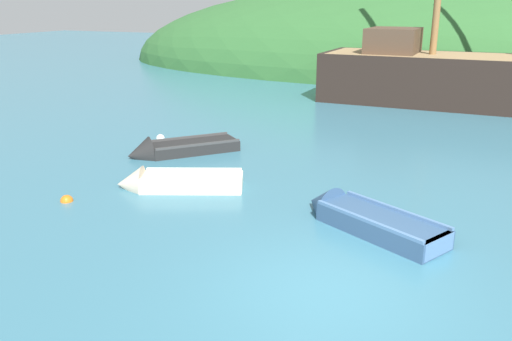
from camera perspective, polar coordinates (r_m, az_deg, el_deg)
The scene contains 8 objects.
ground_plane at distance 8.90m, azimuth 7.73°, elevation -12.63°, with size 120.00×120.00×0.00m, color teal.
shore_hill at distance 39.69m, azimuth 15.90°, elevation 10.55°, with size 42.79×21.15×11.39m, color #2D602D.
sailing_ship at distance 25.58m, azimuth 22.25°, elevation 8.31°, with size 16.26×4.16×13.55m.
rowboat_outer_left at distance 13.45m, azimuth -8.82°, elevation -1.46°, with size 3.24×2.08×0.93m.
rowboat_far at distance 11.30m, azimuth 11.31°, elevation -5.23°, with size 3.37×2.40×0.94m.
rowboat_portside at distance 16.49m, azimuth -8.56°, elevation 2.12°, with size 3.04×3.23×1.04m.
buoy_orange at distance 13.25m, azimuth -19.52°, elevation -3.10°, with size 0.30×0.30×0.30m, color orange.
buoy_white at distance 18.45m, azimuth -10.15°, elevation 3.38°, with size 0.29×0.29×0.29m, color white.
Camera 1 is at (1.95, -7.45, 4.47)m, focal length 37.52 mm.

